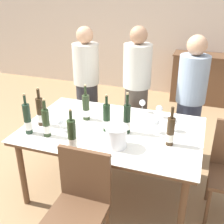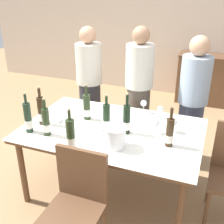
# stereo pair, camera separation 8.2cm
# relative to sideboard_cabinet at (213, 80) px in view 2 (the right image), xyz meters

# --- Properties ---
(ground_plane) EXTENTS (12.00, 12.00, 0.00)m
(ground_plane) POSITION_rel_sideboard_cabinet_xyz_m (-0.83, -2.89, -0.44)
(ground_plane) COLOR #A37F56
(back_wall) EXTENTS (8.00, 0.10, 2.80)m
(back_wall) POSITION_rel_sideboard_cabinet_xyz_m (-0.83, 0.29, 0.96)
(back_wall) COLOR beige
(back_wall) RESTS_ON ground_plane
(sideboard_cabinet) EXTENTS (1.27, 0.46, 0.88)m
(sideboard_cabinet) POSITION_rel_sideboard_cabinet_xyz_m (0.00, 0.00, 0.00)
(sideboard_cabinet) COLOR brown
(sideboard_cabinet) RESTS_ON ground_plane
(dining_table) EXTENTS (1.71, 1.11, 0.75)m
(dining_table) POSITION_rel_sideboard_cabinet_xyz_m (-0.83, -2.89, 0.25)
(dining_table) COLOR brown
(dining_table) RESTS_ON ground_plane
(ice_bucket) EXTENTS (0.19, 0.19, 0.19)m
(ice_bucket) POSITION_rel_sideboard_cabinet_xyz_m (-0.69, -3.18, 0.41)
(ice_bucket) COLOR white
(ice_bucket) RESTS_ON dining_table
(wine_bottle_0) EXTENTS (0.07, 0.07, 0.37)m
(wine_bottle_0) POSITION_rel_sideboard_cabinet_xyz_m (-1.35, -3.22, 0.44)
(wine_bottle_0) COLOR #28381E
(wine_bottle_0) RESTS_ON dining_table
(wine_bottle_1) EXTENTS (0.07, 0.07, 0.40)m
(wine_bottle_1) POSITION_rel_sideboard_cabinet_xyz_m (-0.67, -2.91, 0.45)
(wine_bottle_1) COLOR black
(wine_bottle_1) RESTS_ON dining_table
(wine_bottle_2) EXTENTS (0.07, 0.07, 0.40)m
(wine_bottle_2) POSITION_rel_sideboard_cabinet_xyz_m (-1.54, -3.23, 0.45)
(wine_bottle_2) COLOR #1E3323
(wine_bottle_2) RESTS_ON dining_table
(wine_bottle_3) EXTENTS (0.07, 0.07, 0.36)m
(wine_bottle_3) POSITION_rel_sideboard_cabinet_xyz_m (-0.26, -3.00, 0.44)
(wine_bottle_3) COLOR #332314
(wine_bottle_3) RESTS_ON dining_table
(wine_bottle_4) EXTENTS (0.08, 0.08, 0.38)m
(wine_bottle_4) POSITION_rel_sideboard_cabinet_xyz_m (-1.15, -2.78, 0.44)
(wine_bottle_4) COLOR #28381E
(wine_bottle_4) RESTS_ON dining_table
(wine_bottle_5) EXTENTS (0.07, 0.07, 0.37)m
(wine_bottle_5) POSITION_rel_sideboard_cabinet_xyz_m (-0.86, -2.94, 0.44)
(wine_bottle_5) COLOR black
(wine_bottle_5) RESTS_ON dining_table
(wine_bottle_6) EXTENTS (0.07, 0.07, 0.39)m
(wine_bottle_6) POSITION_rel_sideboard_cabinet_xyz_m (-1.52, -3.04, 0.45)
(wine_bottle_6) COLOR #332314
(wine_bottle_6) RESTS_ON dining_table
(wine_bottle_7) EXTENTS (0.08, 0.08, 0.38)m
(wine_bottle_7) POSITION_rel_sideboard_cabinet_xyz_m (-1.01, -3.36, 0.44)
(wine_bottle_7) COLOR #28381E
(wine_bottle_7) RESTS_ON dining_table
(wine_glass_0) EXTENTS (0.07, 0.07, 0.13)m
(wine_glass_0) POSITION_rel_sideboard_cabinet_xyz_m (-0.45, -2.49, 0.40)
(wine_glass_0) COLOR white
(wine_glass_0) RESTS_ON dining_table
(wine_glass_1) EXTENTS (0.08, 0.08, 0.15)m
(wine_glass_1) POSITION_rel_sideboard_cabinet_xyz_m (-0.42, -2.83, 0.41)
(wine_glass_1) COLOR white
(wine_glass_1) RESTS_ON dining_table
(wine_glass_2) EXTENTS (0.07, 0.07, 0.14)m
(wine_glass_2) POSITION_rel_sideboard_cabinet_xyz_m (-0.64, -2.42, 0.41)
(wine_glass_2) COLOR white
(wine_glass_2) RESTS_ON dining_table
(wine_glass_3) EXTENTS (0.08, 0.08, 0.14)m
(wine_glass_3) POSITION_rel_sideboard_cabinet_xyz_m (-0.27, -2.74, 0.40)
(wine_glass_3) COLOR white
(wine_glass_3) RESTS_ON dining_table
(wine_glass_4) EXTENTS (0.07, 0.07, 0.13)m
(wine_glass_4) POSITION_rel_sideboard_cabinet_xyz_m (-1.27, -3.09, 0.40)
(wine_glass_4) COLOR white
(wine_glass_4) RESTS_ON dining_table
(chair_near_front) EXTENTS (0.42, 0.42, 0.93)m
(chair_near_front) POSITION_rel_sideboard_cabinet_xyz_m (-0.81, -3.68, 0.10)
(chair_near_front) COLOR brown
(chair_near_front) RESTS_ON ground_plane
(person_host) EXTENTS (0.33, 0.33, 1.57)m
(person_host) POSITION_rel_sideboard_cabinet_xyz_m (-1.48, -2.01, 0.34)
(person_host) COLOR #2D2D33
(person_host) RESTS_ON ground_plane
(person_guest_left) EXTENTS (0.33, 0.33, 1.61)m
(person_guest_left) POSITION_rel_sideboard_cabinet_xyz_m (-0.80, -2.06, 0.36)
(person_guest_left) COLOR #51473D
(person_guest_left) RESTS_ON ground_plane
(person_guest_right) EXTENTS (0.33, 0.33, 1.55)m
(person_guest_right) POSITION_rel_sideboard_cabinet_xyz_m (-0.17, -2.06, 0.33)
(person_guest_right) COLOR #383F56
(person_guest_right) RESTS_ON ground_plane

